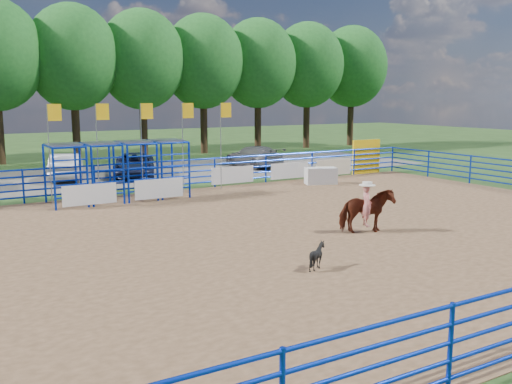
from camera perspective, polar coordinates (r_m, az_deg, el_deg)
ground at (r=18.71m, az=1.29°, el=-4.39°), size 120.00×120.00×0.00m
arena_dirt at (r=18.70m, az=1.29°, el=-4.36°), size 30.00×20.00×0.02m
gravel_strip at (r=34.11m, az=-13.93°, el=1.68°), size 40.00×10.00×0.01m
announcer_table at (r=29.69m, az=6.51°, el=1.62°), size 1.76×1.24×0.85m
horse_and_rider at (r=19.20m, az=10.99°, el=-1.54°), size 1.91×1.31×2.41m
calf at (r=15.12m, az=6.14°, el=-6.36°), size 0.76×0.70×0.71m
car_b at (r=32.91m, az=-18.42°, el=2.45°), size 2.72×4.59×1.43m
car_c at (r=33.11m, az=-12.07°, el=2.68°), size 3.68×5.21×1.32m
car_d at (r=36.77m, az=-0.24°, el=3.58°), size 2.29×4.83×1.36m
perimeter_fence at (r=18.54m, az=1.30°, el=-2.14°), size 30.10×20.10×1.50m
chute_assembly at (r=25.66m, az=-12.85°, el=2.03°), size 19.32×2.41×4.20m
treeline at (r=42.63m, az=-17.92°, el=13.16°), size 56.40×6.40×11.24m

